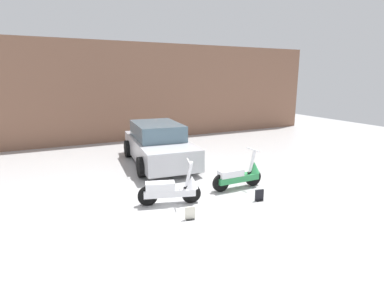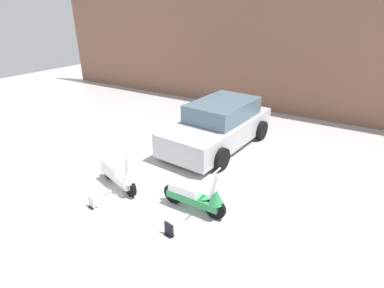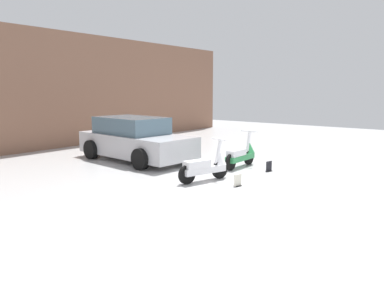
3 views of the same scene
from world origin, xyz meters
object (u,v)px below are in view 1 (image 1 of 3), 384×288
(scooter_front_right, at_px, (240,175))
(car_rear_left, at_px, (158,144))
(placard_near_left_scooter, at_px, (190,214))
(placard_near_right_scooter, at_px, (259,196))
(scooter_front_left, at_px, (172,189))

(scooter_front_right, distance_m, car_rear_left, 3.19)
(placard_near_left_scooter, xyz_separation_m, placard_near_right_scooter, (1.76, 0.15, 0.00))
(placard_near_left_scooter, bearing_deg, scooter_front_right, 28.57)
(scooter_front_left, relative_size, placard_near_right_scooter, 5.09)
(scooter_front_left, xyz_separation_m, scooter_front_right, (1.84, 0.16, 0.00))
(car_rear_left, bearing_deg, placard_near_right_scooter, 19.09)
(scooter_front_right, distance_m, placard_near_right_scooter, 0.87)
(placard_near_left_scooter, bearing_deg, placard_near_right_scooter, 4.72)
(placard_near_left_scooter, bearing_deg, car_rear_left, 79.11)
(scooter_front_left, height_order, car_rear_left, car_rear_left)
(car_rear_left, height_order, placard_near_left_scooter, car_rear_left)
(car_rear_left, relative_size, placard_near_right_scooter, 14.70)
(placard_near_left_scooter, relative_size, placard_near_right_scooter, 1.00)
(placard_near_right_scooter, bearing_deg, scooter_front_right, 86.90)
(scooter_front_left, bearing_deg, placard_near_right_scooter, -4.37)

